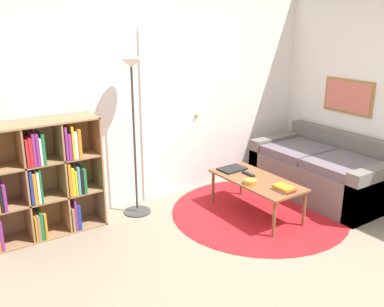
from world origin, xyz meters
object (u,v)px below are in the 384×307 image
at_px(couch, 325,172).
at_px(laptop, 232,169).
at_px(floor_lamp, 133,97).
at_px(bookshelf, 40,180).
at_px(bowl, 250,182).
at_px(coffee_table, 257,183).

height_order(couch, laptop, couch).
bearing_deg(laptop, couch, -20.45).
height_order(floor_lamp, couch, floor_lamp).
bearing_deg(bookshelf, floor_lamp, -4.12).
xyz_separation_m(bookshelf, couch, (3.22, -0.89, -0.31)).
relative_size(couch, bowl, 11.82).
bearing_deg(laptop, floor_lamp, 159.92).
xyz_separation_m(floor_lamp, laptop, (1.06, -0.39, -0.89)).
bearing_deg(couch, coffee_table, 178.16).
xyz_separation_m(laptop, bowl, (-0.12, -0.46, 0.01)).
relative_size(bookshelf, laptop, 3.74).
bearing_deg(bookshelf, couch, -15.42).
height_order(floor_lamp, coffee_table, floor_lamp).
distance_m(bookshelf, floor_lamp, 1.25).
relative_size(floor_lamp, laptop, 5.50).
bearing_deg(coffee_table, floor_lamp, 144.43).
distance_m(couch, bowl, 1.28).
distance_m(bookshelf, couch, 3.35).
distance_m(floor_lamp, couch, 2.57).
xyz_separation_m(couch, laptop, (-1.15, 0.43, 0.14)).
bearing_deg(coffee_table, couch, -1.84).
bearing_deg(floor_lamp, bookshelf, 175.88).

